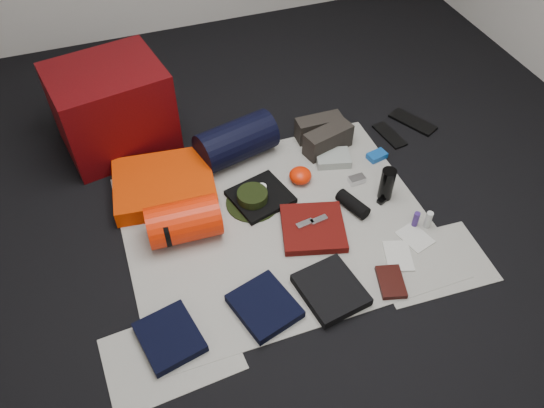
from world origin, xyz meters
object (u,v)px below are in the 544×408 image
object	(u,v)px
red_cabinet	(112,108)
compact_camera	(357,180)
navy_duffel	(236,141)
water_bottle	(387,184)
sleeping_pad	(164,184)
paperback_book	(391,282)
stuff_sack	(184,221)

from	to	relation	value
red_cabinet	compact_camera	xyz separation A→B (m)	(1.23, -0.83, -0.24)
navy_duffel	compact_camera	xyz separation A→B (m)	(0.59, -0.44, -0.10)
water_bottle	compact_camera	size ratio (longest dim) A/B	2.15
navy_duffel	compact_camera	bearing A→B (deg)	-50.91
sleeping_pad	paperback_book	bearing A→B (deg)	-47.78
stuff_sack	compact_camera	bearing A→B (deg)	3.20
water_bottle	paperback_book	xyz separation A→B (m)	(-0.25, -0.54, -0.09)
stuff_sack	paperback_book	distance (m)	1.08
stuff_sack	navy_duffel	size ratio (longest dim) A/B	0.80
red_cabinet	paperback_book	xyz separation A→B (m)	(1.08, -1.52, -0.24)
sleeping_pad	water_bottle	xyz separation A→B (m)	(1.15, -0.46, 0.05)
sleeping_pad	navy_duffel	distance (m)	0.50
stuff_sack	navy_duffel	distance (m)	0.66
stuff_sack	paperback_book	xyz separation A→B (m)	(0.87, -0.64, -0.10)
red_cabinet	paperback_book	bearing A→B (deg)	-65.21
water_bottle	sleeping_pad	bearing A→B (deg)	158.11
sleeping_pad	compact_camera	size ratio (longest dim) A/B	5.94
red_cabinet	navy_duffel	xyz separation A→B (m)	(0.64, -0.38, -0.13)
navy_duffel	paperback_book	bearing A→B (deg)	-82.93
water_bottle	compact_camera	bearing A→B (deg)	120.83
stuff_sack	water_bottle	size ratio (longest dim) A/B	1.86
navy_duffel	paperback_book	world-z (taller)	navy_duffel
sleeping_pad	compact_camera	world-z (taller)	sleeping_pad
red_cabinet	sleeping_pad	bearing A→B (deg)	-82.36
sleeping_pad	stuff_sack	size ratio (longest dim) A/B	1.48
water_bottle	paperback_book	distance (m)	0.60
paperback_book	water_bottle	bearing A→B (deg)	80.25
sleeping_pad	water_bottle	bearing A→B (deg)	-21.89
navy_duffel	water_bottle	distance (m)	0.91
sleeping_pad	navy_duffel	xyz separation A→B (m)	(0.47, 0.14, 0.07)
navy_duffel	water_bottle	xyz separation A→B (m)	(0.68, -0.60, -0.02)
paperback_book	red_cabinet	bearing A→B (deg)	140.36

